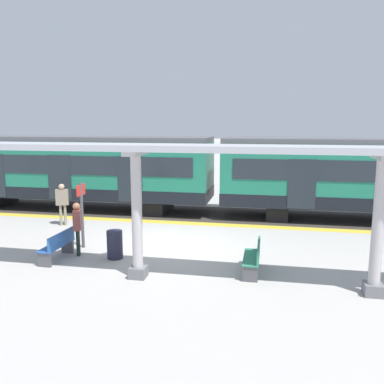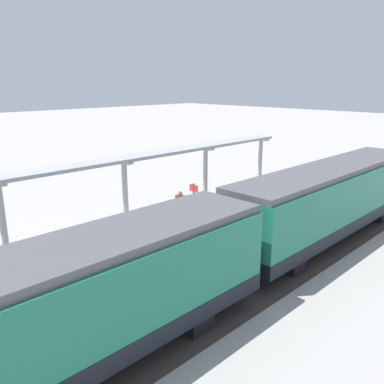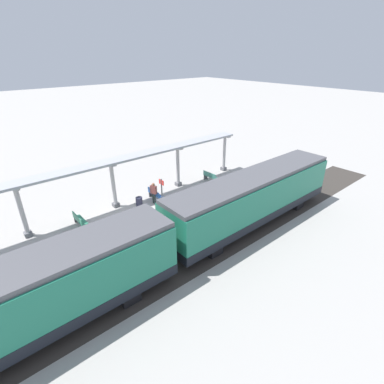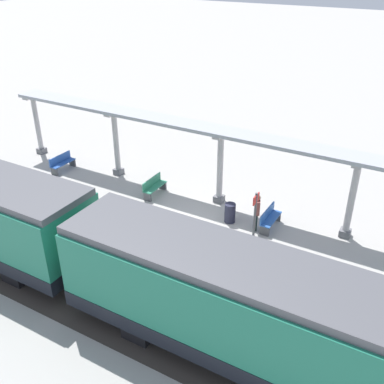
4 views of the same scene
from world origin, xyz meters
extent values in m
plane|color=#ABA7A1|center=(0.00, 0.00, 0.00)|extent=(176.00, 176.00, 0.00)
cube|color=gold|center=(-3.13, 0.00, 0.00)|extent=(0.53, 29.29, 0.01)
cube|color=#38332D|center=(-4.99, 0.00, 0.00)|extent=(3.20, 41.29, 0.01)
cube|color=#1E7358|center=(-4.99, -5.88, 1.94)|extent=(2.60, 13.26, 2.60)
cube|color=black|center=(-4.99, -5.88, 0.92)|extent=(2.63, 13.28, 0.55)
cube|color=#515156|center=(-4.99, -5.88, 3.36)|extent=(2.39, 13.26, 0.24)
cube|color=#1E262D|center=(-3.68, -5.88, 2.25)|extent=(0.03, 12.20, 0.84)
cube|color=#1E262D|center=(-3.67, -9.20, 1.69)|extent=(0.04, 1.10, 2.00)
cube|color=#1E262D|center=(-3.67, -5.88, 1.69)|extent=(0.04, 1.10, 2.00)
cube|color=#1E262D|center=(-3.67, -2.57, 1.69)|extent=(0.04, 1.10, 2.00)
cube|color=black|center=(-4.99, -1.64, 0.32)|extent=(2.21, 0.90, 0.64)
cube|color=black|center=(-4.99, -10.13, 0.32)|extent=(2.21, 0.90, 0.64)
cube|color=#1E7358|center=(-4.99, 7.98, 1.94)|extent=(2.60, 13.26, 2.60)
cube|color=black|center=(-4.99, 7.98, 0.92)|extent=(2.63, 13.28, 0.55)
cube|color=#515156|center=(-4.99, 7.98, 3.36)|extent=(2.39, 13.26, 0.24)
cube|color=#1E262D|center=(-3.68, 7.98, 2.25)|extent=(0.03, 12.20, 0.84)
cube|color=#1E262D|center=(-3.67, 4.66, 1.69)|extent=(0.04, 1.10, 2.00)
cube|color=#1E262D|center=(-3.67, 7.98, 1.69)|extent=(0.04, 1.10, 2.00)
cube|color=black|center=(-4.99, 3.73, 0.32)|extent=(2.21, 0.90, 0.64)
cube|color=slate|center=(2.94, -11.41, 0.15)|extent=(0.44, 0.44, 0.30)
cylinder|color=#B4AFB1|center=(2.94, -11.41, 1.81)|extent=(0.28, 0.28, 3.01)
cube|color=#B4AFB1|center=(2.94, -11.41, 3.37)|extent=(1.10, 0.36, 0.12)
cube|color=slate|center=(2.94, -5.86, 0.15)|extent=(0.44, 0.44, 0.30)
cylinder|color=#B4AFB1|center=(2.94, -5.86, 1.81)|extent=(0.28, 0.28, 3.01)
cube|color=#B4AFB1|center=(2.94, -5.86, 3.37)|extent=(1.10, 0.36, 0.12)
cube|color=slate|center=(2.94, -0.01, 0.15)|extent=(0.44, 0.44, 0.30)
cylinder|color=#B4AFB1|center=(2.94, -0.01, 1.81)|extent=(0.28, 0.28, 3.01)
cube|color=#B4AFB1|center=(2.94, -0.01, 3.37)|extent=(1.10, 0.36, 0.12)
cube|color=slate|center=(2.94, 5.95, 0.15)|extent=(0.44, 0.44, 0.30)
cylinder|color=#B4AFB1|center=(2.94, 5.95, 1.81)|extent=(0.28, 0.28, 3.01)
cube|color=#A8AAB2|center=(2.94, 0.10, 3.51)|extent=(1.20, 23.82, 0.16)
cube|color=#2F8262|center=(1.99, 2.97, 0.44)|extent=(1.50, 0.45, 0.04)
cube|color=#2F8262|center=(1.99, 3.16, 0.66)|extent=(1.50, 0.07, 0.40)
cube|color=#4C4C51|center=(2.66, 2.98, 0.21)|extent=(0.10, 0.40, 0.42)
cube|color=#4C4C51|center=(1.32, 2.97, 0.21)|extent=(0.10, 0.40, 0.42)
cube|color=#367566|center=(1.80, -8.63, 0.44)|extent=(1.51, 0.49, 0.04)
cube|color=#367566|center=(1.79, -8.44, 0.66)|extent=(1.50, 0.11, 0.40)
cube|color=#4C4C51|center=(2.47, -8.61, 0.21)|extent=(0.11, 0.40, 0.42)
cube|color=#4C4C51|center=(1.13, -8.65, 0.21)|extent=(0.11, 0.40, 0.42)
cube|color=#295AAA|center=(2.01, -2.93, 0.44)|extent=(1.50, 0.46, 0.04)
cube|color=#295AAA|center=(2.01, -2.74, 0.66)|extent=(1.50, 0.08, 0.40)
cube|color=#4C4C51|center=(2.68, -2.94, 0.21)|extent=(0.10, 0.40, 0.42)
cube|color=#4C4C51|center=(1.34, -2.93, 0.21)|extent=(0.10, 0.40, 0.42)
cylinder|color=#232437|center=(1.58, -1.21, 0.44)|extent=(0.48, 0.48, 0.87)
cylinder|color=#4C4C51|center=(0.75, -2.67, 1.10)|extent=(0.10, 0.10, 2.20)
cube|color=red|center=(0.75, -2.67, 1.95)|extent=(0.56, 0.04, 0.36)
cylinder|color=gray|center=(-1.81, -4.88, 0.42)|extent=(0.11, 0.11, 0.84)
cylinder|color=gray|center=(-1.88, -4.72, 0.42)|extent=(0.11, 0.11, 0.84)
cube|color=gray|center=(-1.85, -4.80, 1.16)|extent=(0.40, 0.54, 0.63)
sphere|color=tan|center=(-1.85, -4.80, 1.59)|extent=(0.23, 0.23, 0.23)
cylinder|color=black|center=(1.44, -2.49, 0.42)|extent=(0.11, 0.11, 0.84)
cylinder|color=black|center=(1.60, -2.42, 0.42)|extent=(0.11, 0.11, 0.84)
cube|color=brown|center=(1.52, -2.46, 1.15)|extent=(0.53, 0.38, 0.63)
sphere|color=#946046|center=(1.52, -2.46, 1.57)|extent=(0.23, 0.23, 0.23)
camera|label=1|loc=(12.90, 3.42, 4.16)|focal=37.98mm
camera|label=2|loc=(-13.08, 11.20, 7.17)|focal=37.40mm
camera|label=3|loc=(-15.19, 7.93, 10.38)|focal=27.20mm
camera|label=4|loc=(-13.57, -7.95, 10.45)|focal=41.57mm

